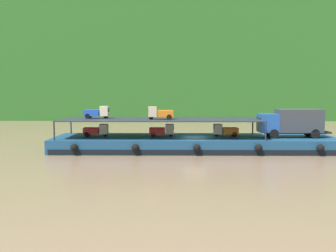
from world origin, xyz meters
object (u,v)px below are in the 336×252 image
(mini_truck_lower_aft, at_px, (162,130))
(mini_truck_upper_mid, at_px, (160,113))
(mini_truck_upper_stern, at_px, (97,112))
(mini_truck_lower_mid, at_px, (225,130))
(cargo_barge, at_px, (195,143))
(mini_truck_lower_stern, at_px, (96,130))
(covered_lorry, at_px, (292,122))

(mini_truck_lower_aft, distance_m, mini_truck_upper_mid, 2.26)
(mini_truck_upper_stern, bearing_deg, mini_truck_lower_aft, -2.39)
(mini_truck_lower_aft, xyz_separation_m, mini_truck_lower_mid, (7.07, 0.13, 0.00))
(cargo_barge, height_order, mini_truck_upper_stern, mini_truck_upper_stern)
(cargo_barge, distance_m, mini_truck_lower_aft, 3.92)
(mini_truck_lower_stern, relative_size, mini_truck_upper_stern, 1.00)
(mini_truck_lower_stern, bearing_deg, mini_truck_lower_mid, 0.77)
(cargo_barge, xyz_separation_m, mini_truck_upper_mid, (-3.82, -0.70, 3.44))
(cargo_barge, bearing_deg, mini_truck_upper_mid, -169.59)
(cargo_barge, height_order, mini_truck_upper_mid, mini_truck_upper_mid)
(mini_truck_lower_mid, bearing_deg, mini_truck_lower_stern, -179.23)
(covered_lorry, bearing_deg, mini_truck_lower_aft, 177.26)
(covered_lorry, height_order, mini_truck_upper_mid, mini_truck_upper_mid)
(mini_truck_lower_aft, xyz_separation_m, mini_truck_upper_stern, (-7.35, 0.31, 2.00))
(mini_truck_lower_stern, xyz_separation_m, mini_truck_upper_stern, (0.04, 0.37, 2.00))
(mini_truck_lower_aft, relative_size, mini_truck_upper_mid, 0.99)
(mini_truck_lower_stern, xyz_separation_m, mini_truck_lower_aft, (7.38, 0.07, 0.00))
(cargo_barge, relative_size, mini_truck_lower_aft, 11.27)
(cargo_barge, height_order, mini_truck_lower_stern, mini_truck_lower_stern)
(mini_truck_lower_aft, bearing_deg, mini_truck_upper_stern, 177.61)
(covered_lorry, xyz_separation_m, mini_truck_lower_aft, (-14.23, 0.68, -1.00))
(mini_truck_lower_aft, xyz_separation_m, mini_truck_upper_mid, (-0.19, -1.04, 2.00))
(cargo_barge, xyz_separation_m, mini_truck_lower_stern, (-11.02, 0.27, 1.44))
(covered_lorry, relative_size, mini_truck_lower_stern, 2.86)
(cargo_barge, distance_m, mini_truck_upper_mid, 5.19)
(mini_truck_lower_mid, bearing_deg, mini_truck_upper_mid, -170.89)
(mini_truck_lower_mid, relative_size, mini_truck_upper_mid, 0.99)
(covered_lorry, bearing_deg, mini_truck_upper_stern, 177.38)
(mini_truck_lower_mid, distance_m, mini_truck_upper_stern, 14.56)
(cargo_barge, relative_size, mini_truck_lower_stern, 11.27)
(covered_lorry, height_order, mini_truck_lower_aft, covered_lorry)
(covered_lorry, relative_size, mini_truck_lower_mid, 2.85)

